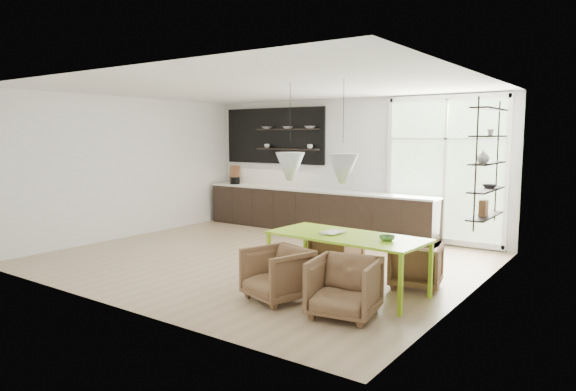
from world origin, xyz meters
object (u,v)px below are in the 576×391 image
object	(u,v)px
armchair_back_right	(416,265)
armchair_front_left	(277,274)
armchair_back_left	(337,251)
armchair_front_right	(344,287)
wire_stool	(304,260)
dining_table	(347,239)

from	to	relation	value
armchair_back_right	armchair_front_left	size ratio (longest dim) A/B	0.92
armchair_back_left	armchair_back_right	world-z (taller)	armchair_back_right
armchair_back_right	armchair_front_left	world-z (taller)	armchair_front_left
armchair_back_left	armchair_front_left	xyz separation A→B (m)	(0.10, -1.70, 0.04)
armchair_back_right	armchair_back_left	bearing A→B (deg)	-18.01
armchair_back_left	armchair_back_right	xyz separation A→B (m)	(1.35, -0.14, 0.01)
armchair_front_right	wire_stool	world-z (taller)	armchair_front_right
armchair_front_left	armchair_front_right	distance (m)	1.00
armchair_back_right	armchair_front_right	xyz separation A→B (m)	(-0.25, -1.60, 0.04)
wire_stool	armchair_front_left	bearing A→B (deg)	-73.03
armchair_back_left	wire_stool	size ratio (longest dim) A/B	1.76
dining_table	wire_stool	size ratio (longest dim) A/B	5.70
armchair_back_left	armchair_back_right	bearing A→B (deg)	175.44
armchair_front_right	armchair_back_right	bearing A→B (deg)	71.16
wire_stool	armchair_front_right	bearing A→B (deg)	-41.49
dining_table	armchair_front_left	xyz separation A→B (m)	(-0.54, -0.84, -0.38)
dining_table	armchair_front_left	world-z (taller)	dining_table
armchair_front_left	armchair_back_left	bearing A→B (deg)	111.02
armchair_back_left	armchair_back_right	distance (m)	1.36
armchair_back_left	armchair_front_right	world-z (taller)	armchair_front_right
dining_table	armchair_back_left	size ratio (longest dim) A/B	3.24
armchair_front_left	wire_stool	distance (m)	1.22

